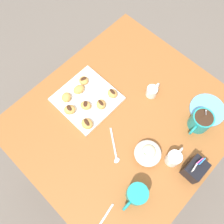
{
  "coord_description": "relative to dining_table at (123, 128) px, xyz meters",
  "views": [
    {
      "loc": [
        0.33,
        0.24,
        1.76
      ],
      "look_at": [
        0.02,
        -0.06,
        0.75
      ],
      "focal_mm": 37.92,
      "sensor_mm": 36.0,
      "label": 1
    }
  ],
  "objects": [
    {
      "name": "chocolate_drizzle_3",
      "position": [
        -0.0,
        -0.27,
        0.18
      ],
      "size": [
        0.03,
        0.02,
        0.0
      ],
      "primitive_type": "ellipsoid",
      "rotation": [
        0.0,
        0.0,
        2.89
      ],
      "color": "#381E11",
      "rests_on": "beignet_3"
    },
    {
      "name": "coffee_mug_teal_right",
      "position": [
        0.22,
        0.26,
        0.18
      ],
      "size": [
        0.12,
        0.08,
        0.09
      ],
      "color": "teal",
      "rests_on": "dining_table"
    },
    {
      "name": "loose_spoon_by_plate",
      "position": [
        0.14,
        0.07,
        0.14
      ],
      "size": [
        0.1,
        0.13,
        0.01
      ],
      "color": "silver",
      "rests_on": "dining_table"
    },
    {
      "name": "beignet_7",
      "position": [
        -0.04,
        -0.12,
        0.17
      ],
      "size": [
        0.05,
        0.05,
        0.03
      ],
      "primitive_type": "ellipsoid",
      "rotation": [
        0.0,
        0.0,
        4.62
      ],
      "color": "#D19347",
      "rests_on": "pastry_plate_square"
    },
    {
      "name": "beignet_3",
      "position": [
        -0.0,
        -0.27,
        0.16
      ],
      "size": [
        0.06,
        0.06,
        0.03
      ],
      "primitive_type": "ellipsoid",
      "rotation": [
        0.0,
        0.0,
        2.61
      ],
      "color": "#D19347",
      "rests_on": "pastry_plate_square"
    },
    {
      "name": "chocolate_drizzle_7",
      "position": [
        -0.04,
        -0.12,
        0.18
      ],
      "size": [
        0.02,
        0.04,
        0.0
      ],
      "primitive_type": "ellipsoid",
      "rotation": [
        0.0,
        0.0,
        4.6
      ],
      "color": "#381E11",
      "rests_on": "beignet_7"
    },
    {
      "name": "beignet_4",
      "position": [
        0.15,
        -0.2,
        0.17
      ],
      "size": [
        0.07,
        0.07,
        0.04
      ],
      "primitive_type": "ellipsoid",
      "rotation": [
        0.0,
        0.0,
        0.88
      ],
      "color": "#D19347",
      "rests_on": "pastry_plate_square"
    },
    {
      "name": "coffee_mug_teal_left",
      "position": [
        -0.21,
        0.26,
        0.18
      ],
      "size": [
        0.13,
        0.09,
        0.14
      ],
      "color": "teal",
      "rests_on": "dining_table"
    },
    {
      "name": "beignet_6",
      "position": [
        0.12,
        -0.26,
        0.17
      ],
      "size": [
        0.07,
        0.07,
        0.03
      ],
      "primitive_type": "ellipsoid",
      "rotation": [
        0.0,
        0.0,
        5.44
      ],
      "color": "#D19347",
      "rests_on": "pastry_plate_square"
    },
    {
      "name": "chocolate_drizzle_1",
      "position": [
        0.08,
        -0.17,
        0.18
      ],
      "size": [
        0.03,
        0.03,
        0.0
      ],
      "primitive_type": "ellipsoid",
      "rotation": [
        0.0,
        0.0,
        0.73
      ],
      "color": "#381E11",
      "rests_on": "beignet_1"
    },
    {
      "name": "ground_plane",
      "position": [
        0.0,
        0.0,
        -0.6
      ],
      "size": [
        8.0,
        8.0,
        0.0
      ],
      "primitive_type": "plane",
      "color": "#665B51"
    },
    {
      "name": "sugar_caddy",
      "position": [
        -0.03,
        0.37,
        0.17
      ],
      "size": [
        0.09,
        0.07,
        0.11
      ],
      "color": "black",
      "rests_on": "dining_table"
    },
    {
      "name": "chocolate_drizzle_5",
      "position": [
        0.03,
        -0.12,
        0.18
      ],
      "size": [
        0.02,
        0.04,
        0.0
      ],
      "primitive_type": "ellipsoid",
      "rotation": [
        0.0,
        0.0,
        1.42
      ],
      "color": "#381E11",
      "rests_on": "beignet_5"
    },
    {
      "name": "chocolate_drizzle_4",
      "position": [
        0.15,
        -0.2,
        0.19
      ],
      "size": [
        0.03,
        0.04,
        0.0
      ],
      "primitive_type": "ellipsoid",
      "rotation": [
        0.0,
        0.0,
        1.3
      ],
      "color": "#381E11",
      "rests_on": "beignet_4"
    },
    {
      "name": "cream_pitcher_white",
      "position": [
        0.0,
        0.28,
        0.17
      ],
      "size": [
        0.1,
        0.06,
        0.07
      ],
      "color": "white",
      "rests_on": "dining_table"
    },
    {
      "name": "saucer_sky_left",
      "position": [
        -0.3,
        0.25,
        0.14
      ],
      "size": [
        0.17,
        0.17,
        0.01
      ],
      "primitive_type": "cylinder",
      "color": "#66A8DB",
      "rests_on": "dining_table"
    },
    {
      "name": "beignet_1",
      "position": [
        0.08,
        -0.17,
        0.16
      ],
      "size": [
        0.06,
        0.06,
        0.03
      ],
      "primitive_type": "ellipsoid",
      "rotation": [
        0.0,
        0.0,
        0.4
      ],
      "color": "#D19347",
      "rests_on": "pastry_plate_square"
    },
    {
      "name": "ice_cream_bowl",
      "position": [
        0.06,
        0.19,
        0.17
      ],
      "size": [
        0.12,
        0.12,
        0.09
      ],
      "color": "white",
      "rests_on": "dining_table"
    },
    {
      "name": "chocolate_drizzle_0",
      "position": [
        0.14,
        -0.1,
        0.18
      ],
      "size": [
        0.03,
        0.04,
        0.0
      ],
      "primitive_type": "ellipsoid",
      "rotation": [
        0.0,
        0.0,
        1.29
      ],
      "color": "#381E11",
      "rests_on": "beignet_0"
    },
    {
      "name": "pastry_plate_square",
      "position": [
        0.05,
        -0.19,
        0.14
      ],
      "size": [
        0.26,
        0.26,
        0.02
      ],
      "primitive_type": "cube",
      "color": "white",
      "rests_on": "dining_table"
    },
    {
      "name": "dining_table",
      "position": [
        0.0,
        0.0,
        0.0
      ],
      "size": [
        0.96,
        0.86,
        0.73
      ],
      "color": "#935628",
      "rests_on": "ground_plane"
    },
    {
      "name": "beignet_0",
      "position": [
        0.14,
        -0.1,
        0.17
      ],
      "size": [
        0.05,
        0.06,
        0.03
      ],
      "primitive_type": "ellipsoid",
      "rotation": [
        0.0,
        0.0,
        1.55
      ],
      "color": "#D19347",
      "rests_on": "pastry_plate_square"
    },
    {
      "name": "chocolate_sauce_pitcher",
      "position": [
        -0.18,
        0.01,
        0.16
      ],
      "size": [
        0.09,
        0.05,
        0.06
      ],
      "color": "white",
      "rests_on": "dining_table"
    },
    {
      "name": "beignet_5",
      "position": [
        0.03,
        -0.12,
        0.17
      ],
      "size": [
        0.06,
        0.07,
        0.03
      ],
      "primitive_type": "ellipsoid",
      "rotation": [
        0.0,
        0.0,
        1.0
      ],
      "color": "#D19347",
      "rests_on": "pastry_plate_square"
    },
    {
      "name": "beignet_2",
      "position": [
        0.05,
        -0.25,
        0.17
      ],
      "size": [
        0.06,
        0.05,
        0.03
      ],
      "primitive_type": "ellipsoid",
      "rotation": [
        0.0,
        0.0,
        4.58
      ],
      "color": "#D19347",
      "rests_on": "pastry_plate_square"
    }
  ]
}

